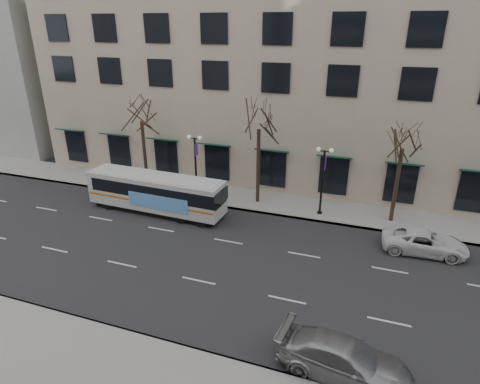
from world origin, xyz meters
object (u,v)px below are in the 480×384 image
at_px(tree_far_left, 140,110).
at_px(tree_far_mid, 259,116).
at_px(lamp_post_left, 196,163).
at_px(white_pickup, 425,242).
at_px(lamp_post_right, 323,178).
at_px(city_bus, 157,192).
at_px(tree_far_right, 405,135).
at_px(silver_car, 344,359).

height_order(tree_far_left, tree_far_mid, tree_far_mid).
height_order(tree_far_left, lamp_post_left, tree_far_left).
bearing_deg(white_pickup, lamp_post_right, 63.50).
distance_m(tree_far_left, lamp_post_left, 6.29).
bearing_deg(city_bus, white_pickup, 3.32).
distance_m(tree_far_mid, white_pickup, 13.94).
xyz_separation_m(tree_far_right, city_bus, (-16.64, -4.03, -4.84)).
xyz_separation_m(tree_far_left, lamp_post_right, (15.01, -0.60, -3.75)).
bearing_deg(lamp_post_right, tree_far_mid, 173.17).
bearing_deg(lamp_post_left, tree_far_right, 2.29).
relative_size(tree_far_left, white_pickup, 1.65).
distance_m(tree_far_right, city_bus, 17.79).
distance_m(tree_far_right, white_pickup, 7.07).
relative_size(silver_car, white_pickup, 1.07).
bearing_deg(silver_car, city_bus, 60.11).
bearing_deg(city_bus, lamp_post_right, 18.64).
bearing_deg(tree_far_mid, tree_far_left, -180.00).
height_order(city_bus, silver_car, city_bus).
relative_size(lamp_post_right, city_bus, 0.48).
distance_m(tree_far_right, lamp_post_right, 6.11).
xyz_separation_m(tree_far_right, white_pickup, (1.93, -3.68, -5.72)).
bearing_deg(lamp_post_right, silver_car, -77.44).
bearing_deg(tree_far_left, silver_car, -39.47).
height_order(lamp_post_left, lamp_post_right, same).
height_order(tree_far_left, city_bus, tree_far_left).
bearing_deg(tree_far_right, tree_far_left, 180.00).
bearing_deg(tree_far_mid, silver_car, -61.28).
distance_m(tree_far_left, tree_far_right, 20.00).
bearing_deg(tree_far_left, tree_far_mid, 0.00).
relative_size(tree_far_mid, white_pickup, 1.70).
xyz_separation_m(lamp_post_right, white_pickup, (6.92, -3.08, -2.24)).
height_order(lamp_post_right, white_pickup, lamp_post_right).
relative_size(tree_far_right, white_pickup, 1.60).
relative_size(lamp_post_left, city_bus, 0.48).
distance_m(tree_far_left, silver_car, 24.33).
bearing_deg(tree_far_right, white_pickup, -62.31).
xyz_separation_m(tree_far_mid, tree_far_right, (10.00, -0.00, -0.48)).
xyz_separation_m(tree_far_left, silver_car, (18.22, -15.00, -5.91)).
bearing_deg(silver_car, white_pickup, -11.59).
bearing_deg(tree_far_left, tree_far_right, 0.00).
height_order(tree_far_right, city_bus, tree_far_right).
distance_m(lamp_post_right, silver_car, 14.91).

